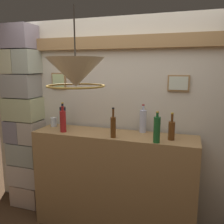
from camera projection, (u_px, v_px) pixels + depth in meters
panelled_rear_partition at (121, 117)px, 2.85m from camera, size 3.59×0.15×2.40m
stone_pillar at (25, 119)px, 3.11m from camera, size 0.45×0.35×2.34m
bar_shelf_unit at (113, 182)px, 2.71m from camera, size 1.80×0.43×1.13m
liquor_bottle_whiskey at (172, 130)px, 2.37m from camera, size 0.07×0.07×0.28m
liquor_bottle_port at (63, 117)px, 2.83m from camera, size 0.07×0.07×0.31m
liquor_bottle_gin at (143, 121)px, 2.64m from camera, size 0.08×0.08×0.31m
liquor_bottle_tequila at (113, 126)px, 2.45m from camera, size 0.06×0.06×0.31m
liquor_bottle_vodka at (63, 121)px, 2.66m from camera, size 0.07×0.07×0.29m
liquor_bottle_brandy at (157, 129)px, 2.28m from camera, size 0.07×0.07×0.31m
glass_tumbler_rocks at (54, 122)px, 2.92m from camera, size 0.08×0.08×0.11m
pendant_lamp at (76, 73)px, 1.92m from camera, size 0.48×0.48×0.63m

